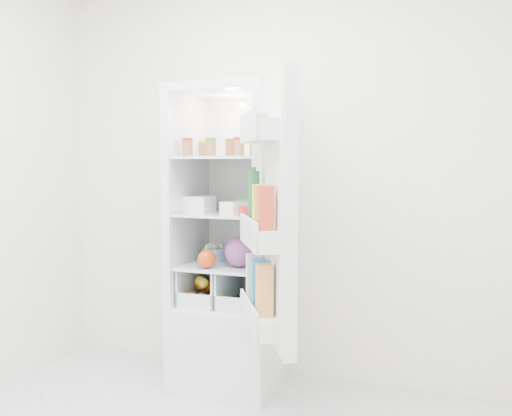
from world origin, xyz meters
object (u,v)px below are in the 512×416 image
at_px(refrigerator, 233,275).
at_px(fridge_door, 271,217).
at_px(mushroom_bowl, 215,254).
at_px(red_cabbage, 240,252).

xyz_separation_m(refrigerator, fridge_door, (0.45, -0.60, 0.43)).
bearing_deg(fridge_door, refrigerator, 7.33).
xyz_separation_m(refrigerator, mushroom_bowl, (-0.13, 0.03, 0.12)).
height_order(refrigerator, mushroom_bowl, refrigerator).
bearing_deg(red_cabbage, mushroom_bowl, 142.80).
relative_size(red_cabbage, fridge_door, 0.14).
relative_size(refrigerator, red_cabbage, 10.04).
height_order(red_cabbage, fridge_door, fridge_door).
bearing_deg(fridge_door, red_cabbage, 7.85).
distance_m(refrigerator, fridge_door, 0.86).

